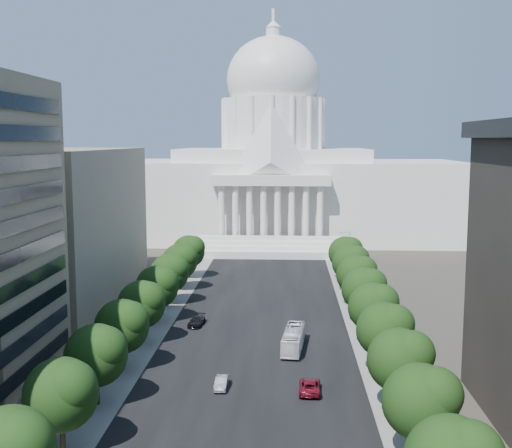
% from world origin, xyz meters
% --- Properties ---
extents(road_asphalt, '(30.00, 260.00, 0.01)m').
position_xyz_m(road_asphalt, '(0.00, 90.00, 0.00)').
color(road_asphalt, black).
rests_on(road_asphalt, ground).
extents(sidewalk_left, '(8.00, 260.00, 0.02)m').
position_xyz_m(sidewalk_left, '(-19.00, 90.00, 0.00)').
color(sidewalk_left, gray).
rests_on(sidewalk_left, ground).
extents(sidewalk_right, '(8.00, 260.00, 0.02)m').
position_xyz_m(sidewalk_right, '(19.00, 90.00, 0.00)').
color(sidewalk_right, gray).
rests_on(sidewalk_right, ground).
extents(capitol, '(120.00, 56.00, 73.00)m').
position_xyz_m(capitol, '(0.00, 184.89, 20.01)').
color(capitol, white).
rests_on(capitol, ground).
extents(office_block_left_far, '(38.00, 52.00, 30.00)m').
position_xyz_m(office_block_left_far, '(-48.00, 100.00, 15.00)').
color(office_block_left_far, gray).
rests_on(office_block_left_far, ground).
extents(tree_l_c, '(7.79, 7.60, 9.97)m').
position_xyz_m(tree_l_c, '(-17.66, 35.81, 6.45)').
color(tree_l_c, '#33261C').
rests_on(tree_l_c, ground).
extents(tree_l_d, '(7.79, 7.60, 9.97)m').
position_xyz_m(tree_l_d, '(-17.66, 47.81, 6.45)').
color(tree_l_d, '#33261C').
rests_on(tree_l_d, ground).
extents(tree_l_e, '(7.79, 7.60, 9.97)m').
position_xyz_m(tree_l_e, '(-17.66, 59.81, 6.45)').
color(tree_l_e, '#33261C').
rests_on(tree_l_e, ground).
extents(tree_l_f, '(7.79, 7.60, 9.97)m').
position_xyz_m(tree_l_f, '(-17.66, 71.81, 6.45)').
color(tree_l_f, '#33261C').
rests_on(tree_l_f, ground).
extents(tree_l_g, '(7.79, 7.60, 9.97)m').
position_xyz_m(tree_l_g, '(-17.66, 83.81, 6.45)').
color(tree_l_g, '#33261C').
rests_on(tree_l_g, ground).
extents(tree_l_h, '(7.79, 7.60, 9.97)m').
position_xyz_m(tree_l_h, '(-17.66, 95.81, 6.45)').
color(tree_l_h, '#33261C').
rests_on(tree_l_h, ground).
extents(tree_l_i, '(7.79, 7.60, 9.97)m').
position_xyz_m(tree_l_i, '(-17.66, 107.81, 6.45)').
color(tree_l_i, '#33261C').
rests_on(tree_l_i, ground).
extents(tree_l_j, '(7.79, 7.60, 9.97)m').
position_xyz_m(tree_l_j, '(-17.66, 119.81, 6.45)').
color(tree_l_j, '#33261C').
rests_on(tree_l_j, ground).
extents(tree_r_c, '(7.79, 7.60, 9.97)m').
position_xyz_m(tree_r_c, '(18.34, 35.81, 6.45)').
color(tree_r_c, '#33261C').
rests_on(tree_r_c, ground).
extents(tree_r_d, '(7.79, 7.60, 9.97)m').
position_xyz_m(tree_r_d, '(18.34, 47.81, 6.45)').
color(tree_r_d, '#33261C').
rests_on(tree_r_d, ground).
extents(tree_r_e, '(7.79, 7.60, 9.97)m').
position_xyz_m(tree_r_e, '(18.34, 59.81, 6.45)').
color(tree_r_e, '#33261C').
rests_on(tree_r_e, ground).
extents(tree_r_f, '(7.79, 7.60, 9.97)m').
position_xyz_m(tree_r_f, '(18.34, 71.81, 6.45)').
color(tree_r_f, '#33261C').
rests_on(tree_r_f, ground).
extents(tree_r_g, '(7.79, 7.60, 9.97)m').
position_xyz_m(tree_r_g, '(18.34, 83.81, 6.45)').
color(tree_r_g, '#33261C').
rests_on(tree_r_g, ground).
extents(tree_r_h, '(7.79, 7.60, 9.97)m').
position_xyz_m(tree_r_h, '(18.34, 95.81, 6.45)').
color(tree_r_h, '#33261C').
rests_on(tree_r_h, ground).
extents(tree_r_i, '(7.79, 7.60, 9.97)m').
position_xyz_m(tree_r_i, '(18.34, 107.81, 6.45)').
color(tree_r_i, '#33261C').
rests_on(tree_r_i, ground).
extents(tree_r_j, '(7.79, 7.60, 9.97)m').
position_xyz_m(tree_r_j, '(18.34, 119.81, 6.45)').
color(tree_r_j, '#33261C').
rests_on(tree_r_j, ground).
extents(streetlight_b, '(2.61, 0.44, 9.00)m').
position_xyz_m(streetlight_b, '(19.90, 35.00, 5.82)').
color(streetlight_b, gray).
rests_on(streetlight_b, ground).
extents(streetlight_c, '(2.61, 0.44, 9.00)m').
position_xyz_m(streetlight_c, '(19.90, 60.00, 5.82)').
color(streetlight_c, gray).
rests_on(streetlight_c, ground).
extents(streetlight_d, '(2.61, 0.44, 9.00)m').
position_xyz_m(streetlight_d, '(19.90, 85.00, 5.82)').
color(streetlight_d, gray).
rests_on(streetlight_d, ground).
extents(streetlight_e, '(2.61, 0.44, 9.00)m').
position_xyz_m(streetlight_e, '(19.90, 110.00, 5.82)').
color(streetlight_e, gray).
rests_on(streetlight_e, ground).
extents(streetlight_f, '(2.61, 0.44, 9.00)m').
position_xyz_m(streetlight_f, '(19.90, 135.00, 5.82)').
color(streetlight_f, gray).
rests_on(streetlight_f, ground).
extents(car_silver, '(1.58, 4.44, 1.46)m').
position_xyz_m(car_silver, '(-3.53, 53.76, 0.73)').
color(car_silver, '#9FA1A6').
rests_on(car_silver, ground).
extents(car_red, '(2.90, 5.91, 1.61)m').
position_xyz_m(car_red, '(7.79, 52.95, 0.81)').
color(car_red, maroon).
rests_on(car_red, ground).
extents(car_dark_b, '(2.83, 5.61, 1.56)m').
position_xyz_m(car_dark_b, '(-10.70, 81.63, 0.78)').
color(car_dark_b, black).
rests_on(car_dark_b, ground).
extents(city_bus, '(3.90, 11.80, 3.23)m').
position_xyz_m(city_bus, '(5.85, 69.78, 1.61)').
color(city_bus, white).
rests_on(city_bus, ground).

